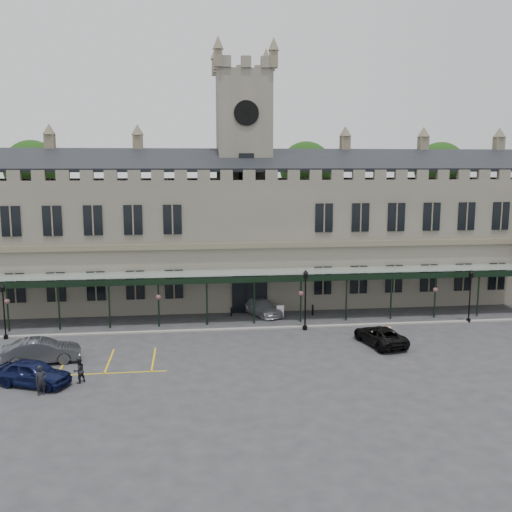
{
  "coord_description": "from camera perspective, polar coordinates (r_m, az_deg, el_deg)",
  "views": [
    {
      "loc": [
        -5.44,
        -39.44,
        13.28
      ],
      "look_at": [
        0.0,
        6.0,
        6.0
      ],
      "focal_mm": 40.0,
      "sensor_mm": 36.0,
      "label": 1
    }
  ],
  "objects": [
    {
      "name": "tree_behind_left",
      "position": [
        66.54,
        -21.46,
        8.02
      ],
      "size": [
        6.0,
        6.0,
        16.0
      ],
      "color": "#332314",
      "rests_on": "ground"
    },
    {
      "name": "person_a",
      "position": [
        36.24,
        -20.71,
        -11.56
      ],
      "size": [
        0.76,
        0.64,
        1.78
      ],
      "primitive_type": "imported",
      "rotation": [
        0.0,
        0.0,
        0.39
      ],
      "color": "black",
      "rests_on": "ground"
    },
    {
      "name": "car_left_a",
      "position": [
        37.91,
        -21.41,
        -10.83
      ],
      "size": [
        5.06,
        3.53,
        1.6
      ],
      "primitive_type": "imported",
      "rotation": [
        0.0,
        0.0,
        1.18
      ],
      "color": "#0C1235",
      "rests_on": "ground"
    },
    {
      "name": "tree_behind_mid",
      "position": [
        65.83,
        5.01,
        8.6
      ],
      "size": [
        6.0,
        6.0,
        16.0
      ],
      "color": "#332314",
      "rests_on": "ground"
    },
    {
      "name": "canopy",
      "position": [
        48.46,
        -0.21,
        -3.93
      ],
      "size": [
        50.0,
        4.1,
        4.3
      ],
      "color": "#8C9E93",
      "rests_on": "ground"
    },
    {
      "name": "lamp_post_left",
      "position": [
        48.0,
        -23.92,
        -4.61
      ],
      "size": [
        0.41,
        0.41,
        4.38
      ],
      "color": "black",
      "rests_on": "ground"
    },
    {
      "name": "parking_markings",
      "position": [
        41.1,
        -18.77,
        -10.31
      ],
      "size": [
        16.0,
        6.0,
        0.01
      ],
      "primitive_type": null,
      "color": "gold",
      "rests_on": "ground"
    },
    {
      "name": "ground",
      "position": [
        41.97,
        0.99,
        -9.41
      ],
      "size": [
        140.0,
        140.0,
        0.0
      ],
      "primitive_type": "plane",
      "color": "#2E2E30"
    },
    {
      "name": "car_taxi",
      "position": [
        51.42,
        0.58,
        -5.11
      ],
      "size": [
        3.86,
        5.26,
        1.41
      ],
      "primitive_type": "imported",
      "rotation": [
        0.0,
        0.0,
        0.44
      ],
      "color": "#A8ABB0",
      "rests_on": "ground"
    },
    {
      "name": "car_left_b",
      "position": [
        41.79,
        -20.66,
        -8.88
      ],
      "size": [
        5.31,
        2.58,
        1.68
      ],
      "primitive_type": "imported",
      "rotation": [
        0.0,
        0.0,
        1.73
      ],
      "color": "#35383D",
      "rests_on": "ground"
    },
    {
      "name": "tree_behind_right",
      "position": [
        70.85,
        17.92,
        8.23
      ],
      "size": [
        6.0,
        6.0,
        16.0
      ],
      "color": "#332314",
      "rests_on": "ground"
    },
    {
      "name": "station_building",
      "position": [
        56.03,
        -1.2,
        2.05
      ],
      "size": [
        60.0,
        10.36,
        17.3
      ],
      "color": "#625D51",
      "rests_on": "ground"
    },
    {
      "name": "kerb",
      "position": [
        47.16,
        0.07,
        -7.24
      ],
      "size": [
        60.0,
        0.4,
        0.12
      ],
      "primitive_type": "cube",
      "color": "gray",
      "rests_on": "ground"
    },
    {
      "name": "lamp_post_right",
      "position": [
        51.87,
        20.63,
        -3.31
      ],
      "size": [
        0.43,
        0.43,
        4.57
      ],
      "color": "black",
      "rests_on": "ground"
    },
    {
      "name": "bollard_left",
      "position": [
        50.98,
        -2.49,
        -5.6
      ],
      "size": [
        0.14,
        0.14,
        0.81
      ],
      "primitive_type": "cylinder",
      "color": "black",
      "rests_on": "ground"
    },
    {
      "name": "clock_tower",
      "position": [
        55.7,
        -1.24,
        8.86
      ],
      "size": [
        5.6,
        5.6,
        24.8
      ],
      "color": "#625D51",
      "rests_on": "ground"
    },
    {
      "name": "sign_board",
      "position": [
        50.41,
        2.43,
        -5.6
      ],
      "size": [
        0.66,
        0.07,
        1.13
      ],
      "rotation": [
        0.0,
        0.0,
        0.04
      ],
      "color": "black",
      "rests_on": "ground"
    },
    {
      "name": "lamp_post_mid",
      "position": [
        46.38,
        4.96,
        -3.84
      ],
      "size": [
        0.47,
        0.47,
        5.0
      ],
      "color": "black",
      "rests_on": "ground"
    },
    {
      "name": "traffic_cone",
      "position": [
        47.01,
        13.15,
        -7.13
      ],
      "size": [
        0.49,
        0.49,
        0.78
      ],
      "rotation": [
        0.0,
        0.0,
        -0.07
      ],
      "color": "#F85A07",
      "rests_on": "ground"
    },
    {
      "name": "person_b",
      "position": [
        37.45,
        -17.29,
        -10.87
      ],
      "size": [
        0.97,
        0.96,
        1.58
      ],
      "primitive_type": "imported",
      "rotation": [
        0.0,
        0.0,
        3.91
      ],
      "color": "black",
      "rests_on": "ground"
    },
    {
      "name": "car_van",
      "position": [
        44.01,
        12.29,
        -7.79
      ],
      "size": [
        3.3,
        5.38,
        1.39
      ],
      "primitive_type": "imported",
      "rotation": [
        0.0,
        0.0,
        3.35
      ],
      "color": "black",
      "rests_on": "ground"
    },
    {
      "name": "bollard_right",
      "position": [
        51.5,
        5.69,
        -5.4
      ],
      "size": [
        0.17,
        0.17,
        0.96
      ],
      "primitive_type": "cylinder",
      "color": "black",
      "rests_on": "ground"
    }
  ]
}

